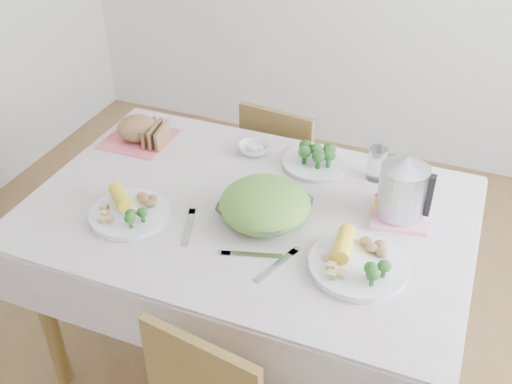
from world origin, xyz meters
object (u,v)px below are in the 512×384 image
at_px(electric_kettle, 403,187).
at_px(dinner_plate_left, 130,214).
at_px(salad_bowl, 265,211).
at_px(yellow_mug, 386,205).
at_px(chair_far, 290,162).
at_px(dinner_plate_right, 358,266).
at_px(dining_table, 249,289).

bearing_deg(electric_kettle, dinner_plate_left, -154.79).
xyz_separation_m(salad_bowl, yellow_mug, (0.37, 0.18, 0.00)).
bearing_deg(chair_far, salad_bowl, 109.15).
relative_size(salad_bowl, dinner_plate_right, 0.95).
height_order(dining_table, dinner_plate_left, dinner_plate_left).
bearing_deg(yellow_mug, dinner_plate_right, -93.46).
bearing_deg(dining_table, dinner_plate_right, -21.02).
xyz_separation_m(dining_table, chair_far, (-0.10, 0.78, 0.09)).
bearing_deg(dinner_plate_left, chair_far, 75.75).
distance_m(salad_bowl, dinner_plate_left, 0.45).
distance_m(chair_far, yellow_mug, 0.90).
bearing_deg(electric_kettle, dining_table, -160.54).
bearing_deg(dinner_plate_right, salad_bowl, 160.93).
bearing_deg(chair_far, dinner_plate_left, 82.44).
height_order(dinner_plate_left, dinner_plate_right, dinner_plate_right).
relative_size(dining_table, dinner_plate_left, 5.15).
bearing_deg(salad_bowl, dining_table, 150.75).
bearing_deg(dinner_plate_right, yellow_mug, 86.54).
distance_m(chair_far, salad_bowl, 0.90).
xyz_separation_m(yellow_mug, electric_kettle, (0.05, -0.00, 0.09)).
relative_size(dining_table, yellow_mug, 15.63).
relative_size(yellow_mug, electric_kettle, 0.40).
xyz_separation_m(chair_far, salad_bowl, (0.18, -0.82, 0.33)).
bearing_deg(salad_bowl, chair_far, 102.45).
height_order(chair_far, electric_kettle, electric_kettle).
bearing_deg(dinner_plate_right, electric_kettle, 78.08).
relative_size(dinner_plate_right, electric_kettle, 1.36).
relative_size(chair_far, salad_bowl, 2.84).
distance_m(dinner_plate_left, electric_kettle, 0.91).
bearing_deg(electric_kettle, yellow_mug, -177.61).
distance_m(dining_table, electric_kettle, 0.72).
height_order(chair_far, dinner_plate_left, chair_far).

